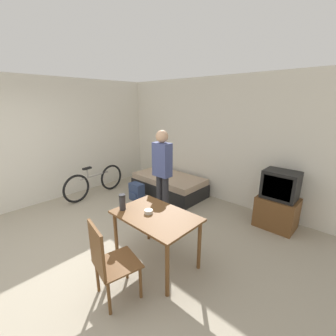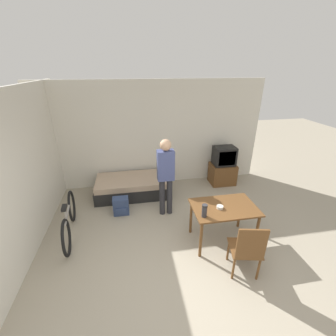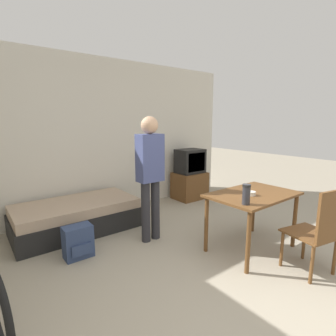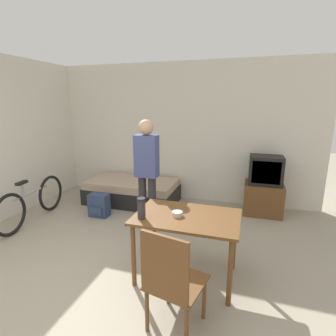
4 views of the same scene
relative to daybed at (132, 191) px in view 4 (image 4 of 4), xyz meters
name	(u,v)px [view 4 (image 4 of 4)]	position (x,y,z in m)	size (l,w,h in m)	color
ground_plane	(69,312)	(0.64, -2.80, -0.22)	(20.00, 20.00, 0.00)	#9E937F
wall_back	(172,132)	(0.64, 0.57, 1.13)	(5.72, 0.06, 2.70)	silver
wall_left	(7,138)	(-1.75, -1.13, 1.13)	(0.06, 4.35, 2.70)	silver
daybed	(132,191)	(0.00, 0.00, 0.00)	(1.77, 0.93, 0.45)	black
tv	(264,188)	(2.46, 0.17, 0.26)	(0.65, 0.51, 1.05)	brown
dining_table	(187,224)	(1.57, -1.96, 0.43)	(1.12, 0.74, 0.75)	brown
wooden_chair	(171,279)	(1.63, -2.74, 0.31)	(0.53, 0.53, 0.97)	brown
bicycle	(32,202)	(-1.20, -1.30, 0.11)	(0.23, 1.62, 0.74)	black
person_standing	(147,167)	(0.71, -0.95, 0.77)	(0.34, 0.23, 1.70)	#28282D
thermos_flask	(141,207)	(1.13, -2.17, 0.65)	(0.09, 0.09, 0.22)	#2D2D33
mate_bowl	(177,214)	(1.47, -1.99, 0.55)	(0.11, 0.11, 0.05)	beige
backpack	(99,205)	(-0.26, -0.81, -0.02)	(0.33, 0.23, 0.40)	navy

